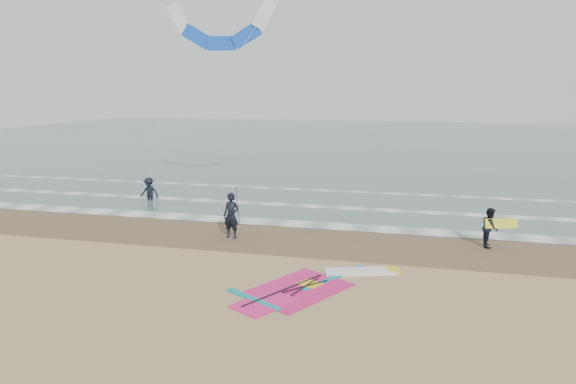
% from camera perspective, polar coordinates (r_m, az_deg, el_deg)
% --- Properties ---
extents(ground, '(120.00, 120.00, 0.00)m').
position_cam_1_polar(ground, '(16.13, 1.83, -11.44)').
color(ground, tan).
rests_on(ground, ground).
extents(sea_water, '(120.00, 80.00, 0.02)m').
position_cam_1_polar(sea_water, '(62.94, 10.79, 5.51)').
color(sea_water, '#47605E').
rests_on(sea_water, ground).
extents(wet_sand_band, '(120.00, 5.00, 0.01)m').
position_cam_1_polar(wet_sand_band, '(21.70, 5.07, -5.39)').
color(wet_sand_band, brown).
rests_on(wet_sand_band, ground).
extents(foam_waterline, '(120.00, 9.15, 0.02)m').
position_cam_1_polar(foam_waterline, '(25.94, 6.53, -2.56)').
color(foam_waterline, white).
rests_on(foam_waterline, ground).
extents(windsurf_rig, '(5.35, 5.07, 0.13)m').
position_cam_1_polar(windsurf_rig, '(16.90, 3.22, -10.23)').
color(windsurf_rig, white).
rests_on(windsurf_rig, ground).
extents(person_standing, '(0.78, 0.58, 1.96)m').
position_cam_1_polar(person_standing, '(21.89, -6.32, -2.62)').
color(person_standing, black).
rests_on(person_standing, ground).
extents(person_walking, '(0.62, 0.79, 1.60)m').
position_cam_1_polar(person_walking, '(22.13, 21.52, -3.69)').
color(person_walking, black).
rests_on(person_walking, ground).
extents(person_wading, '(1.11, 0.65, 1.71)m').
position_cam_1_polar(person_wading, '(29.96, -15.18, 0.62)').
color(person_wading, black).
rests_on(person_wading, ground).
extents(held_pole, '(0.17, 0.86, 1.82)m').
position_cam_1_polar(held_pole, '(21.68, -5.60, -1.50)').
color(held_pole, black).
rests_on(held_pole, ground).
extents(carried_kiteboard, '(1.30, 0.51, 0.39)m').
position_cam_1_polar(carried_kiteboard, '(22.04, 22.63, -3.26)').
color(carried_kiteboard, yellow).
rests_on(carried_kiteboard, ground).
extents(surf_kite, '(6.85, 2.93, 10.07)m').
position_cam_1_polar(surf_kite, '(30.72, -7.47, 17.42)').
color(surf_kite, white).
rests_on(surf_kite, ground).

